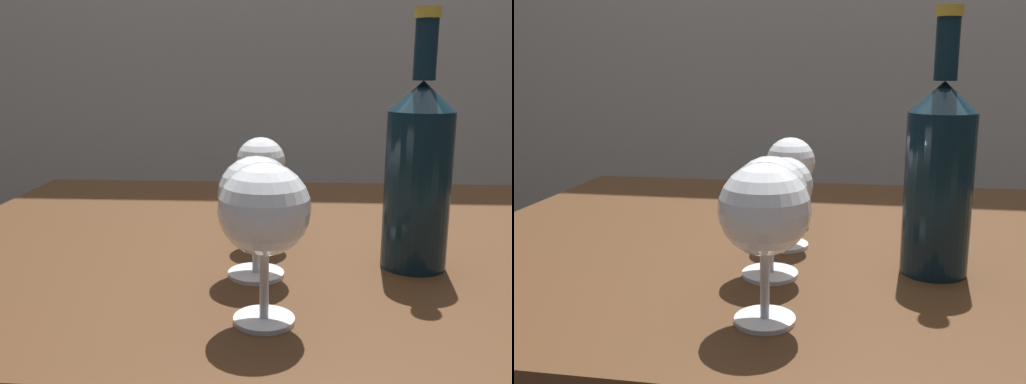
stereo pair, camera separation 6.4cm
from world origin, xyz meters
TOP-DOWN VIEW (x-y plane):
  - dining_table at (0.00, 0.00)m, footprint 1.12×0.79m
  - wine_glass_amber at (-0.07, -0.28)m, footprint 0.09×0.09m
  - wine_glass_white at (-0.08, -0.16)m, footprint 0.09×0.09m
  - wine_glass_merlot at (-0.08, -0.04)m, footprint 0.07×0.07m
  - wine_glass_pinot at (-0.09, 0.09)m, footprint 0.08×0.08m
  - wine_bottle at (0.11, -0.11)m, footprint 0.08×0.08m

SIDE VIEW (x-z plane):
  - dining_table at x=0.00m, z-range 0.27..1.02m
  - wine_glass_merlot at x=-0.08m, z-range 0.77..0.90m
  - wine_glass_pinot at x=-0.09m, z-range 0.78..0.91m
  - wine_glass_white at x=-0.08m, z-range 0.78..0.92m
  - wine_glass_amber at x=-0.07m, z-range 0.79..0.94m
  - wine_bottle at x=0.11m, z-range 0.72..1.03m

